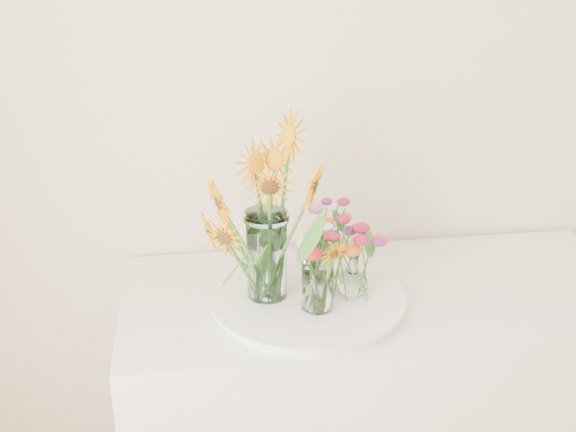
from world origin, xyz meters
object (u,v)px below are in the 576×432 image
at_px(small_vase_a, 318,285).
at_px(small_vase_b, 353,275).
at_px(tray, 307,300).
at_px(mason_jar, 267,255).
at_px(counter, 374,423).
at_px(small_vase_c, 327,256).

relative_size(small_vase_a, small_vase_b, 1.21).
bearing_deg(tray, small_vase_b, -3.48).
xyz_separation_m(mason_jar, small_vase_b, (0.22, -0.02, -0.06)).
relative_size(counter, small_vase_a, 10.19).
bearing_deg(mason_jar, counter, 6.43).
distance_m(small_vase_a, small_vase_b, 0.12).
bearing_deg(small_vase_c, mason_jar, -152.99).
bearing_deg(small_vase_a, counter, 30.39).
bearing_deg(small_vase_a, mason_jar, 145.33).
relative_size(tray, mason_jar, 2.03).
xyz_separation_m(tray, small_vase_b, (0.12, -0.01, 0.07)).
xyz_separation_m(counter, mason_jar, (-0.32, -0.04, 0.59)).
distance_m(counter, mason_jar, 0.68).
xyz_separation_m(counter, small_vase_c, (-0.14, 0.05, 0.54)).
bearing_deg(small_vase_c, small_vase_a, -108.19).
bearing_deg(small_vase_a, small_vase_b, 31.30).
xyz_separation_m(tray, small_vase_a, (0.01, -0.07, 0.08)).
xyz_separation_m(small_vase_b, small_vase_c, (-0.05, 0.11, 0.01)).
xyz_separation_m(tray, mason_jar, (-0.10, 0.01, 0.13)).
relative_size(small_vase_b, small_vase_c, 0.91).
bearing_deg(small_vase_a, tray, 101.02).
distance_m(tray, mason_jar, 0.17).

